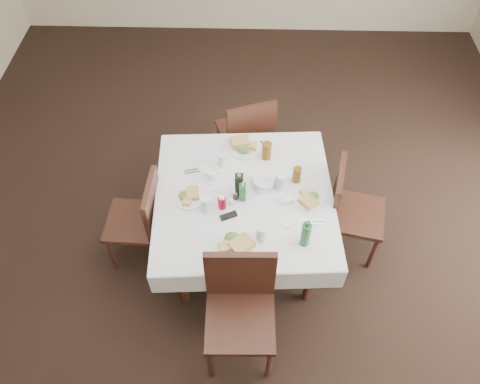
{
  "coord_description": "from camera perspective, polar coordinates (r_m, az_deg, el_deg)",
  "views": [
    {
      "loc": [
        0.05,
        -2.22,
        3.59
      ],
      "look_at": [
        -0.01,
        0.0,
        0.8
      ],
      "focal_mm": 35.0,
      "sensor_mm": 36.0,
      "label": 1
    }
  ],
  "objects": [
    {
      "name": "water_n",
      "position": [
        3.75,
        -2.16,
        3.91
      ],
      "size": [
        0.07,
        0.07,
        0.12
      ],
      "color": "silver",
      "rests_on": "dining_table"
    },
    {
      "name": "cutlery_s",
      "position": [
        3.31,
        -1.95,
        -7.2
      ],
      "size": [
        0.1,
        0.17,
        0.01
      ],
      "color": "silver",
      "rests_on": "dining_table"
    },
    {
      "name": "green_bottle",
      "position": [
        3.28,
        8.02,
        -5.09
      ],
      "size": [
        0.07,
        0.07,
        0.26
      ],
      "color": "#216B31",
      "rests_on": "dining_table"
    },
    {
      "name": "side_plate_a",
      "position": [
        3.79,
        -3.84,
        3.15
      ],
      "size": [
        0.18,
        0.18,
        0.01
      ],
      "color": "white",
      "rests_on": "dining_table"
    },
    {
      "name": "salt_shaker",
      "position": [
        3.51,
        -1.09,
        -1.27
      ],
      "size": [
        0.03,
        0.03,
        0.07
      ],
      "color": "white",
      "rests_on": "dining_table"
    },
    {
      "name": "sugar_caddy",
      "position": [
        3.56,
        5.81,
        -1.02
      ],
      "size": [
        0.1,
        0.07,
        0.05
      ],
      "color": "white",
      "rests_on": "dining_table"
    },
    {
      "name": "oil_cruet_dark",
      "position": [
        3.52,
        -0.11,
        0.98
      ],
      "size": [
        0.06,
        0.06,
        0.26
      ],
      "color": "black",
      "rests_on": "dining_table"
    },
    {
      "name": "bread_basket",
      "position": [
        3.65,
        2.92,
        1.23
      ],
      "size": [
        0.2,
        0.2,
        0.06
      ],
      "color": "silver",
      "rests_on": "dining_table"
    },
    {
      "name": "water_s",
      "position": [
        3.32,
        2.63,
        -5.03
      ],
      "size": [
        0.07,
        0.07,
        0.14
      ],
      "color": "silver",
      "rests_on": "dining_table"
    },
    {
      "name": "room_shell",
      "position": [
        2.91,
        0.29,
        11.21
      ],
      "size": [
        6.04,
        7.04,
        2.8
      ],
      "color": "beige",
      "rests_on": "ground"
    },
    {
      "name": "meal_west",
      "position": [
        3.59,
        -6.2,
        -0.56
      ],
      "size": [
        0.23,
        0.23,
        0.05
      ],
      "color": "white",
      "rests_on": "dining_table"
    },
    {
      "name": "pepper_shaker",
      "position": [
        3.55,
        -0.59,
        -0.36
      ],
      "size": [
        0.04,
        0.04,
        0.09
      ],
      "color": "#3B301F",
      "rests_on": "dining_table"
    },
    {
      "name": "meal_south",
      "position": [
        3.31,
        -0.55,
        -6.39
      ],
      "size": [
        0.3,
        0.3,
        0.07
      ],
      "color": "white",
      "rests_on": "dining_table"
    },
    {
      "name": "cutlery_w",
      "position": [
        3.77,
        -5.41,
        2.61
      ],
      "size": [
        0.19,
        0.09,
        0.01
      ],
      "color": "silver",
      "rests_on": "dining_table"
    },
    {
      "name": "water_w",
      "position": [
        3.47,
        -4.14,
        -1.51
      ],
      "size": [
        0.07,
        0.07,
        0.13
      ],
      "color": "silver",
      "rests_on": "dining_table"
    },
    {
      "name": "iced_tea_a",
      "position": [
        3.81,
        3.28,
        5.05
      ],
      "size": [
        0.08,
        0.08,
        0.16
      ],
      "color": "brown",
      "rests_on": "dining_table"
    },
    {
      "name": "meal_north",
      "position": [
        3.91,
        0.43,
        5.66
      ],
      "size": [
        0.29,
        0.29,
        0.06
      ],
      "color": "white",
      "rests_on": "dining_table"
    },
    {
      "name": "chair_north",
      "position": [
        4.38,
        0.9,
        7.29
      ],
      "size": [
        0.58,
        0.58,
        0.95
      ],
      "color": "black",
      "rests_on": "ground"
    },
    {
      "name": "chair_south",
      "position": [
        3.33,
        0.02,
        -13.27
      ],
      "size": [
        0.49,
        0.49,
        1.02
      ],
      "color": "black",
      "rests_on": "ground"
    },
    {
      "name": "water_e",
      "position": [
        3.61,
        4.98,
        1.3
      ],
      "size": [
        0.08,
        0.08,
        0.14
      ],
      "color": "silver",
      "rests_on": "dining_table"
    },
    {
      "name": "side_plate_b",
      "position": [
        3.47,
        5.95,
        -3.46
      ],
      "size": [
        0.14,
        0.14,
        0.01
      ],
      "color": "white",
      "rests_on": "dining_table"
    },
    {
      "name": "iced_tea_b",
      "position": [
        3.67,
        6.94,
        2.11
      ],
      "size": [
        0.07,
        0.07,
        0.14
      ],
      "color": "brown",
      "rests_on": "dining_table"
    },
    {
      "name": "ground_plane",
      "position": [
        4.22,
        0.2,
        -6.83
      ],
      "size": [
        7.0,
        7.0,
        0.0
      ],
      "primitive_type": "plane",
      "color": "black"
    },
    {
      "name": "cutlery_e",
      "position": [
        3.49,
        8.91,
        -3.61
      ],
      "size": [
        0.19,
        0.05,
        0.01
      ],
      "color": "silver",
      "rests_on": "dining_table"
    },
    {
      "name": "sunglasses",
      "position": [
        3.46,
        -1.42,
        -2.92
      ],
      "size": [
        0.13,
        0.09,
        0.03
      ],
      "color": "black",
      "rests_on": "dining_table"
    },
    {
      "name": "ketchup_bottle",
      "position": [
        3.48,
        -2.21,
        -1.24
      ],
      "size": [
        0.06,
        0.06,
        0.13
      ],
      "color": "#940015",
      "rests_on": "dining_table"
    },
    {
      "name": "coffee_mug",
      "position": [
        3.68,
        -3.45,
        2.0
      ],
      "size": [
        0.13,
        0.12,
        0.09
      ],
      "color": "white",
      "rests_on": "dining_table"
    },
    {
      "name": "chair_west",
      "position": [
        3.85,
        -11.8,
        -2.94
      ],
      "size": [
        0.45,
        0.45,
        0.91
      ],
      "color": "black",
      "rests_on": "ground"
    },
    {
      "name": "oil_cruet_green",
      "position": [
        3.51,
        0.31,
        0.09
      ],
      "size": [
        0.05,
        0.05,
        0.21
      ],
      "color": "#216B31",
      "rests_on": "dining_table"
    },
    {
      "name": "meal_east",
      "position": [
        3.59,
        8.35,
        -0.82
      ],
      "size": [
        0.24,
        0.24,
        0.05
      ],
      "color": "white",
      "rests_on": "dining_table"
    },
    {
      "name": "dining_table",
      "position": [
        3.66,
        0.51,
        -1.16
      ],
      "size": [
        1.45,
        1.45,
        0.76
      ],
      "color": "black",
      "rests_on": "ground"
    },
    {
      "name": "cutlery_n",
      "position": [
        3.94,
        2.77,
        5.46
      ],
      "size": [
        0.08,
        0.16,
        0.01
      ],
      "color": "silver",
      "rests_on": "dining_table"
    },
    {
      "name": "chair_east",
      "position": [
        3.91,
        12.96,
        -1.73
      ],
      "size": [
        0.53,
        0.53,
        0.94
      ],
      "color": "black",
      "rests_on": "ground"
    }
  ]
}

